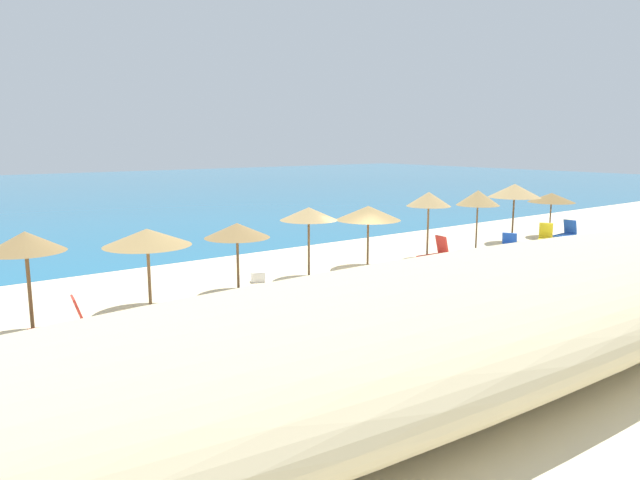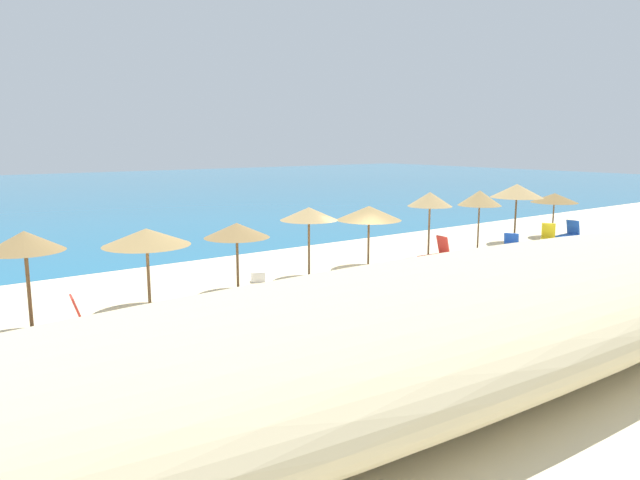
{
  "view_description": "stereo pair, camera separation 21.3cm",
  "coord_description": "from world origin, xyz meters",
  "px_view_note": "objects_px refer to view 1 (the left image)",
  "views": [
    {
      "loc": [
        -13.9,
        -15.27,
        5.07
      ],
      "look_at": [
        -1.36,
        1.23,
        1.53
      ],
      "focal_mm": 32.5,
      "sensor_mm": 36.0,
      "label": 1
    },
    {
      "loc": [
        -13.73,
        -15.4,
        5.07
      ],
      "look_at": [
        -1.36,
        1.23,
        1.53
      ],
      "focal_mm": 32.5,
      "sensor_mm": 36.0,
      "label": 2
    }
  ],
  "objects_px": {
    "beach_ball": "(464,267)",
    "beach_umbrella_8": "(515,191)",
    "beach_umbrella_4": "(309,214)",
    "lounge_chair_2": "(507,246)",
    "beach_umbrella_2": "(147,237)",
    "beach_umbrella_6": "(429,199)",
    "beach_umbrella_3": "(237,231)",
    "beach_umbrella_5": "(368,213)",
    "lounge_chair_0": "(436,252)",
    "beach_umbrella_1": "(25,242)",
    "beach_umbrella_7": "(478,198)",
    "lounge_chair_3": "(63,323)",
    "beach_umbrella_9": "(552,198)",
    "lounge_chair_4": "(566,233)",
    "lounge_chair_1": "(545,237)",
    "cooler_box": "(258,277)"
  },
  "relations": [
    {
      "from": "beach_umbrella_3",
      "to": "beach_umbrella_9",
      "type": "bearing_deg",
      "value": 0.1
    },
    {
      "from": "beach_umbrella_1",
      "to": "lounge_chair_1",
      "type": "distance_m",
      "value": 23.04
    },
    {
      "from": "beach_umbrella_5",
      "to": "beach_umbrella_8",
      "type": "xyz_separation_m",
      "value": [
        9.72,
        -0.07,
        0.4
      ]
    },
    {
      "from": "beach_umbrella_3",
      "to": "beach_umbrella_4",
      "type": "bearing_deg",
      "value": 4.39
    },
    {
      "from": "beach_ball",
      "to": "lounge_chair_2",
      "type": "bearing_deg",
      "value": 12.79
    },
    {
      "from": "beach_umbrella_7",
      "to": "cooler_box",
      "type": "distance_m",
      "value": 11.49
    },
    {
      "from": "lounge_chair_0",
      "to": "lounge_chair_2",
      "type": "distance_m",
      "value": 4.07
    },
    {
      "from": "beach_umbrella_4",
      "to": "beach_ball",
      "type": "relative_size",
      "value": 9.67
    },
    {
      "from": "beach_ball",
      "to": "beach_umbrella_6",
      "type": "bearing_deg",
      "value": 73.47
    },
    {
      "from": "beach_umbrella_7",
      "to": "lounge_chair_3",
      "type": "height_order",
      "value": "beach_umbrella_7"
    },
    {
      "from": "beach_umbrella_1",
      "to": "beach_umbrella_6",
      "type": "height_order",
      "value": "beach_umbrella_6"
    },
    {
      "from": "beach_umbrella_2",
      "to": "beach_ball",
      "type": "bearing_deg",
      "value": -11.33
    },
    {
      "from": "beach_umbrella_9",
      "to": "lounge_chair_2",
      "type": "relative_size",
      "value": 1.54
    },
    {
      "from": "beach_umbrella_4",
      "to": "lounge_chair_2",
      "type": "distance_m",
      "value": 10.14
    },
    {
      "from": "beach_umbrella_7",
      "to": "beach_umbrella_8",
      "type": "height_order",
      "value": "beach_umbrella_8"
    },
    {
      "from": "beach_umbrella_3",
      "to": "beach_umbrella_9",
      "type": "height_order",
      "value": "beach_umbrella_3"
    },
    {
      "from": "beach_umbrella_5",
      "to": "beach_umbrella_8",
      "type": "distance_m",
      "value": 9.73
    },
    {
      "from": "beach_umbrella_2",
      "to": "beach_umbrella_5",
      "type": "relative_size",
      "value": 1.0
    },
    {
      "from": "beach_umbrella_2",
      "to": "lounge_chair_0",
      "type": "distance_m",
      "value": 12.21
    },
    {
      "from": "beach_umbrella_4",
      "to": "beach_umbrella_9",
      "type": "bearing_deg",
      "value": -0.76
    },
    {
      "from": "beach_umbrella_7",
      "to": "beach_umbrella_8",
      "type": "distance_m",
      "value": 3.35
    },
    {
      "from": "beach_ball",
      "to": "beach_umbrella_8",
      "type": "bearing_deg",
      "value": 20.89
    },
    {
      "from": "beach_umbrella_4",
      "to": "lounge_chair_0",
      "type": "relative_size",
      "value": 1.97
    },
    {
      "from": "beach_umbrella_1",
      "to": "beach_umbrella_7",
      "type": "height_order",
      "value": "beach_umbrella_7"
    },
    {
      "from": "lounge_chair_3",
      "to": "beach_umbrella_9",
      "type": "bearing_deg",
      "value": -78.72
    },
    {
      "from": "lounge_chair_4",
      "to": "lounge_chair_3",
      "type": "bearing_deg",
      "value": 85.54
    },
    {
      "from": "beach_umbrella_6",
      "to": "beach_umbrella_4",
      "type": "bearing_deg",
      "value": 178.64
    },
    {
      "from": "beach_umbrella_7",
      "to": "beach_umbrella_4",
      "type": "bearing_deg",
      "value": 177.31
    },
    {
      "from": "beach_umbrella_1",
      "to": "beach_umbrella_4",
      "type": "xyz_separation_m",
      "value": [
        9.66,
        0.65,
        -0.05
      ]
    },
    {
      "from": "lounge_chair_0",
      "to": "lounge_chair_3",
      "type": "height_order",
      "value": "lounge_chair_0"
    },
    {
      "from": "beach_umbrella_2",
      "to": "beach_umbrella_9",
      "type": "bearing_deg",
      "value": 0.56
    },
    {
      "from": "beach_umbrella_2",
      "to": "beach_umbrella_5",
      "type": "xyz_separation_m",
      "value": [
        9.26,
        0.41,
        0.0
      ]
    },
    {
      "from": "beach_umbrella_7",
      "to": "lounge_chair_2",
      "type": "distance_m",
      "value": 2.57
    },
    {
      "from": "beach_umbrella_5",
      "to": "lounge_chair_4",
      "type": "bearing_deg",
      "value": -6.38
    },
    {
      "from": "beach_umbrella_5",
      "to": "beach_ball",
      "type": "xyz_separation_m",
      "value": [
        2.6,
        -2.78,
        -2.09
      ]
    },
    {
      "from": "beach_umbrella_3",
      "to": "beach_umbrella_5",
      "type": "relative_size",
      "value": 0.91
    },
    {
      "from": "beach_umbrella_2",
      "to": "cooler_box",
      "type": "height_order",
      "value": "beach_umbrella_2"
    },
    {
      "from": "beach_umbrella_6",
      "to": "lounge_chair_2",
      "type": "relative_size",
      "value": 1.86
    },
    {
      "from": "lounge_chair_3",
      "to": "beach_umbrella_3",
      "type": "bearing_deg",
      "value": -68.17
    },
    {
      "from": "beach_umbrella_1",
      "to": "lounge_chair_4",
      "type": "distance_m",
      "value": 25.18
    },
    {
      "from": "beach_umbrella_5",
      "to": "lounge_chair_4",
      "type": "xyz_separation_m",
      "value": [
        12.48,
        -1.39,
        -1.81
      ]
    },
    {
      "from": "beach_umbrella_4",
      "to": "lounge_chair_1",
      "type": "distance_m",
      "value": 13.51
    },
    {
      "from": "beach_umbrella_9",
      "to": "lounge_chair_4",
      "type": "xyz_separation_m",
      "value": [
        -0.42,
        -1.21,
        -1.68
      ]
    },
    {
      "from": "beach_umbrella_2",
      "to": "beach_umbrella_4",
      "type": "height_order",
      "value": "beach_umbrella_4"
    },
    {
      "from": "beach_umbrella_1",
      "to": "beach_umbrella_9",
      "type": "height_order",
      "value": "beach_umbrella_1"
    },
    {
      "from": "lounge_chair_1",
      "to": "lounge_chair_4",
      "type": "relative_size",
      "value": 1.16
    },
    {
      "from": "beach_ball",
      "to": "cooler_box",
      "type": "relative_size",
      "value": 0.57
    },
    {
      "from": "lounge_chair_1",
      "to": "lounge_chair_4",
      "type": "height_order",
      "value": "lounge_chair_1"
    },
    {
      "from": "beach_umbrella_2",
      "to": "beach_umbrella_8",
      "type": "distance_m",
      "value": 18.99
    },
    {
      "from": "beach_umbrella_7",
      "to": "lounge_chair_4",
      "type": "height_order",
      "value": "beach_umbrella_7"
    }
  ]
}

